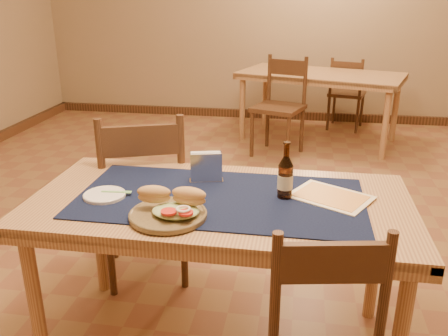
% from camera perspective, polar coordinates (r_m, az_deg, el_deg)
% --- Properties ---
extents(room, '(6.04, 7.04, 2.84)m').
position_cam_1_polar(room, '(2.63, 2.61, 16.77)').
color(room, olive).
rests_on(room, ground).
extents(main_table, '(1.60, 0.80, 0.75)m').
position_cam_1_polar(main_table, '(2.04, -0.46, -5.77)').
color(main_table, tan).
rests_on(main_table, ground).
extents(placemat, '(1.20, 0.60, 0.01)m').
position_cam_1_polar(placemat, '(2.01, -0.47, -3.59)').
color(placemat, '#0E1935').
rests_on(placemat, main_table).
extents(baseboard, '(6.00, 7.00, 0.10)m').
position_cam_1_polar(baseboard, '(3.03, 2.20, -9.60)').
color(baseboard, '#4E2F1C').
rests_on(baseboard, ground).
extents(back_table, '(1.85, 1.30, 0.75)m').
position_cam_1_polar(back_table, '(5.27, 11.52, 10.28)').
color(back_table, tan).
rests_on(back_table, ground).
extents(chair_main_far, '(0.59, 0.59, 1.00)m').
position_cam_1_polar(chair_main_far, '(2.66, -9.62, -3.12)').
color(chair_main_far, '#4E2F1C').
rests_on(chair_main_far, ground).
extents(chair_back_near, '(0.57, 0.57, 0.97)m').
position_cam_1_polar(chair_back_near, '(4.80, 6.76, 7.57)').
color(chair_back_near, '#4E2F1C').
rests_on(chair_back_near, ground).
extents(chair_back_far, '(0.48, 0.48, 0.86)m').
position_cam_1_polar(chair_back_far, '(5.84, 14.52, 8.80)').
color(chair_back_far, '#4E2F1C').
rests_on(chair_back_far, ground).
extents(sandwich_plate, '(0.30, 0.30, 0.12)m').
position_cam_1_polar(sandwich_plate, '(1.84, -6.45, -4.96)').
color(sandwich_plate, brown).
rests_on(sandwich_plate, placemat).
extents(side_plate, '(0.18, 0.18, 0.01)m').
position_cam_1_polar(side_plate, '(2.07, -14.17, -3.13)').
color(side_plate, white).
rests_on(side_plate, placemat).
extents(fork, '(0.13, 0.03, 0.00)m').
position_cam_1_polar(fork, '(2.07, -12.54, -2.83)').
color(fork, '#7CCD71').
rests_on(fork, side_plate).
extents(beer_bottle, '(0.06, 0.06, 0.24)m').
position_cam_1_polar(beer_bottle, '(1.99, 7.38, -1.11)').
color(beer_bottle, '#3F1F0B').
rests_on(beer_bottle, placemat).
extents(napkin_holder, '(0.16, 0.09, 0.14)m').
position_cam_1_polar(napkin_holder, '(2.15, -2.16, 0.03)').
color(napkin_holder, silver).
rests_on(napkin_holder, placemat).
extents(menu_card, '(0.39, 0.36, 0.01)m').
position_cam_1_polar(menu_card, '(2.05, 12.70, -3.36)').
color(menu_card, beige).
rests_on(menu_card, placemat).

